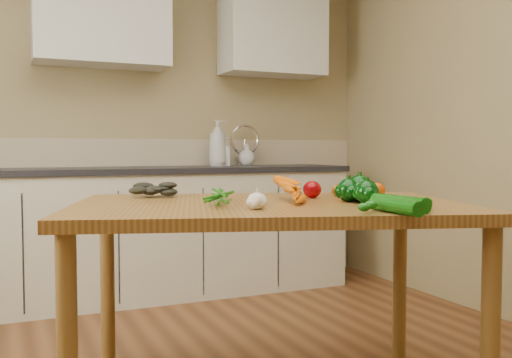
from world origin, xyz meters
The scene contains 18 objects.
room centered at (0.00, 0.17, 1.25)m, with size 4.04×5.04×2.64m.
counter_run centered at (0.21, 2.19, 0.46)m, with size 2.84×0.64×1.14m.
upper_cabinets centered at (0.51, 2.32, 1.95)m, with size 2.15×0.35×0.70m.
table centered at (0.22, 0.31, 0.72)m, with size 1.74×1.39×0.81m.
soap_bottle_a centered at (0.72, 2.26, 1.07)m, with size 0.13×0.13×0.34m, color silver.
soap_bottle_b centered at (0.77, 2.28, 1.01)m, with size 0.10×0.10×0.22m, color silver.
soap_bottle_c centered at (0.98, 2.31, 0.98)m, with size 0.13×0.13×0.17m, color silver.
carrot_bunch centered at (0.22, 0.32, 0.85)m, with size 0.28×0.22×0.08m, color orange, non-canonical shape.
leafy_greens centered at (-0.13, 0.77, 0.87)m, with size 0.22×0.20×0.11m, color black, non-canonical shape.
garlic_bulb centered at (0.07, 0.10, 0.84)m, with size 0.07×0.07×0.06m, color silver.
pepper_a centered at (0.52, 0.21, 0.86)m, with size 0.09×0.09×0.09m, color #023106.
pepper_b centered at (0.57, 0.20, 0.87)m, with size 0.11×0.11×0.11m, color #023106.
pepper_c centered at (0.54, 0.11, 0.86)m, with size 0.09×0.09×0.09m, color #023106.
tomato_a centered at (0.48, 0.42, 0.85)m, with size 0.08×0.08×0.07m, color #8E0207.
tomato_b centered at (0.61, 0.41, 0.84)m, with size 0.06×0.06×0.06m, color #BA4804.
tomato_c centered at (0.73, 0.31, 0.85)m, with size 0.07×0.07×0.07m, color #BA4804.
zucchini_a centered at (0.50, -0.15, 0.84)m, with size 0.05×0.05×0.25m, color #084807.
zucchini_b centered at (0.43, -0.21, 0.84)m, with size 0.05×0.05×0.24m, color #084807.
Camera 1 is at (-0.74, -1.72, 1.02)m, focal length 40.00 mm.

